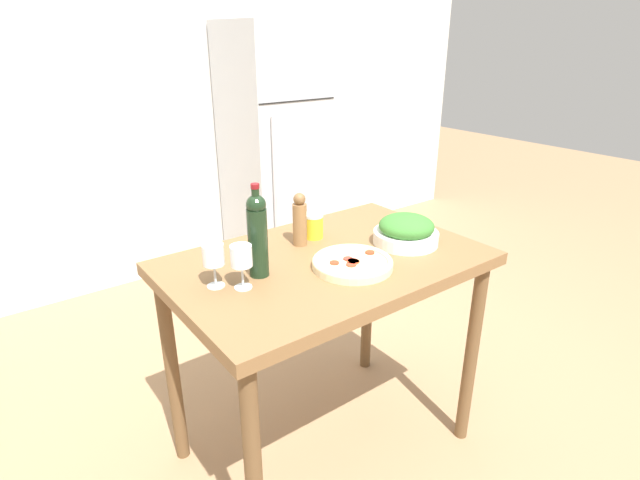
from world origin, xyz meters
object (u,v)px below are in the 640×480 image
(refrigerator, at_px, (274,151))
(homemade_pizza, at_px, (352,263))
(salt_canister, at_px, (313,226))
(wine_glass_far, at_px, (213,256))
(pepper_mill, at_px, (300,220))
(wine_bottle, at_px, (257,234))
(wine_glass_near, at_px, (241,258))
(salad_bowl, at_px, (406,231))

(refrigerator, xyz_separation_m, homemade_pizza, (-0.87, -1.93, 0.04))
(homemade_pizza, bearing_deg, refrigerator, 65.66)
(homemade_pizza, height_order, salt_canister, salt_canister)
(wine_glass_far, distance_m, pepper_mill, 0.45)
(wine_glass_far, bearing_deg, salt_canister, 16.48)
(wine_bottle, relative_size, pepper_mill, 1.54)
(wine_glass_near, height_order, salad_bowl, wine_glass_near)
(wine_glass_near, relative_size, salad_bowl, 0.59)
(pepper_mill, bearing_deg, refrigerator, 61.14)
(wine_bottle, relative_size, salt_canister, 3.18)
(wine_bottle, height_order, salad_bowl, wine_bottle)
(wine_glass_far, xyz_separation_m, salad_bowl, (0.79, -0.12, -0.06))
(wine_bottle, bearing_deg, pepper_mill, 27.11)
(refrigerator, distance_m, wine_bottle, 2.14)
(wine_glass_near, relative_size, salt_canister, 1.47)
(pepper_mill, xyz_separation_m, homemade_pizza, (0.03, -0.29, -0.09))
(wine_bottle, distance_m, wine_glass_far, 0.17)
(refrigerator, bearing_deg, salt_canister, -116.83)
(pepper_mill, xyz_separation_m, salad_bowl, (0.35, -0.25, -0.05))
(wine_glass_near, height_order, salt_canister, wine_glass_near)
(salad_bowl, bearing_deg, pepper_mill, 144.68)
(wine_bottle, xyz_separation_m, salt_canister, (0.36, 0.17, -0.10))
(wine_glass_near, relative_size, wine_glass_far, 1.00)
(wine_glass_far, xyz_separation_m, homemade_pizza, (0.47, -0.17, -0.09))
(wine_glass_far, xyz_separation_m, salt_canister, (0.52, 0.16, -0.06))
(pepper_mill, height_order, salad_bowl, pepper_mill)
(pepper_mill, bearing_deg, wine_bottle, -152.89)
(refrigerator, xyz_separation_m, pepper_mill, (-0.90, -1.64, 0.13))
(wine_bottle, height_order, homemade_pizza, wine_bottle)
(refrigerator, relative_size, wine_bottle, 5.42)
(wine_glass_near, distance_m, salt_canister, 0.51)
(salad_bowl, bearing_deg, salt_canister, 133.46)
(wine_glass_near, xyz_separation_m, homemade_pizza, (0.40, -0.10, -0.09))
(salt_canister, bearing_deg, wine_glass_near, -154.21)
(wine_glass_far, distance_m, salad_bowl, 0.80)
(homemade_pizza, bearing_deg, wine_bottle, 153.29)
(salad_bowl, xyz_separation_m, salt_canister, (-0.26, 0.28, -0.00))
(refrigerator, bearing_deg, wine_bottle, -123.49)
(wine_glass_near, bearing_deg, refrigerator, 55.23)
(wine_bottle, bearing_deg, refrigerator, 56.51)
(wine_glass_far, height_order, homemade_pizza, wine_glass_far)
(pepper_mill, distance_m, salad_bowl, 0.43)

